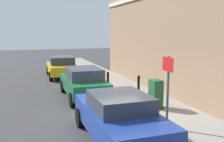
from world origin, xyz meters
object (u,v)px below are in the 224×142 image
object	(u,v)px
car_yellow	(62,66)
bollard_near_cabinet	(139,85)
street_sign	(168,81)
utility_cabinet	(156,95)
car_blue	(119,117)
bollard_far_kerb	(108,81)
car_green	(84,82)

from	to	relation	value
car_yellow	bollard_near_cabinet	xyz separation A→B (m)	(2.51, -7.50, -0.06)
car_yellow	street_sign	distance (m)	11.53
utility_cabinet	street_sign	xyz separation A→B (m)	(-0.73, -2.05, 0.98)
car_yellow	utility_cabinet	xyz separation A→B (m)	(2.41, -9.32, -0.08)
car_blue	street_sign	xyz separation A→B (m)	(1.67, 0.14, 0.91)
bollard_far_kerb	bollard_near_cabinet	bearing A→B (deg)	-55.06
car_yellow	street_sign	xyz separation A→B (m)	(1.68, -11.37, 0.90)
car_green	car_yellow	xyz separation A→B (m)	(-0.17, 6.24, -0.01)
car_yellow	bollard_near_cabinet	size ratio (longest dim) A/B	3.82
bollard_near_cabinet	utility_cabinet	bearing A→B (deg)	-93.15
bollard_far_kerb	car_green	bearing A→B (deg)	-170.89
street_sign	utility_cabinet	bearing A→B (deg)	70.31
bollard_near_cabinet	street_sign	size ratio (longest dim) A/B	0.45
bollard_near_cabinet	bollard_far_kerb	distance (m)	1.80
car_green	street_sign	size ratio (longest dim) A/B	1.75
car_blue	bollard_near_cabinet	distance (m)	4.73
car_green	bollard_near_cabinet	xyz separation A→B (m)	(2.34, -1.26, -0.07)
utility_cabinet	car_blue	bearing A→B (deg)	-137.69
utility_cabinet	bollard_far_kerb	xyz separation A→B (m)	(-0.93, 3.29, 0.02)
street_sign	car_blue	bearing A→B (deg)	-175.36
utility_cabinet	bollard_far_kerb	distance (m)	3.42
utility_cabinet	bollard_near_cabinet	xyz separation A→B (m)	(0.10, 1.82, 0.02)
car_yellow	utility_cabinet	distance (m)	9.62
car_green	bollard_near_cabinet	bearing A→B (deg)	-117.73
car_yellow	bollard_far_kerb	size ratio (longest dim) A/B	3.82
car_green	bollard_near_cabinet	world-z (taller)	car_green
car_blue	bollard_near_cabinet	bearing A→B (deg)	-31.89
car_blue	car_green	world-z (taller)	car_green
street_sign	bollard_far_kerb	bearing A→B (deg)	92.08
car_green	bollard_near_cabinet	size ratio (longest dim) A/B	3.87
car_green	bollard_far_kerb	bearing A→B (deg)	-80.33
bollard_near_cabinet	car_yellow	bearing A→B (deg)	108.52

